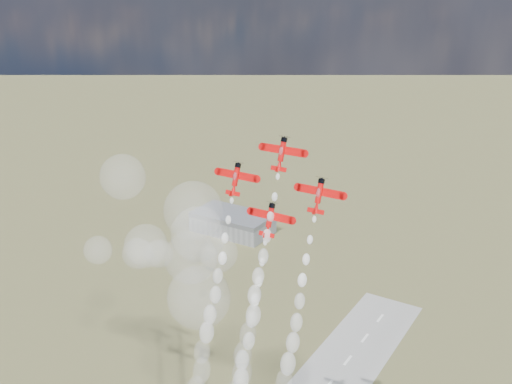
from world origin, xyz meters
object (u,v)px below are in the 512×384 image
at_px(hangar, 233,222).
at_px(plane_left, 236,178).
at_px(plane_lead, 282,153).
at_px(plane_right, 319,195).
at_px(plane_slot, 270,219).

distance_m(hangar, plane_left, 231.69).
bearing_deg(plane_lead, plane_right, -13.42).
relative_size(hangar, plane_slot, 3.97).
bearing_deg(plane_lead, plane_left, -166.58).
bearing_deg(plane_right, plane_slot, -166.58).
relative_size(plane_lead, plane_slot, 1.00).
xyz_separation_m(hangar, plane_lead, (129.33, -169.56, 109.27)).
xyz_separation_m(hangar, plane_left, (117.00, -172.50, 101.16)).
height_order(hangar, plane_left, plane_left).
xyz_separation_m(plane_lead, plane_slot, (0.00, -5.88, -16.22)).
distance_m(plane_left, plane_slot, 15.05).
bearing_deg(plane_right, plane_left, 180.00).
xyz_separation_m(plane_left, plane_right, (24.65, 0.00, 0.00)).
distance_m(plane_lead, plane_right, 15.05).
relative_size(plane_lead, plane_right, 1.00).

